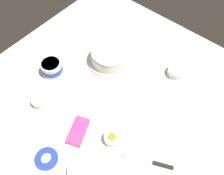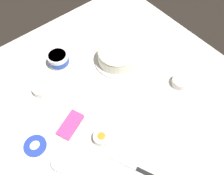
{
  "view_description": "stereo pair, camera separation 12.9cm",
  "coord_description": "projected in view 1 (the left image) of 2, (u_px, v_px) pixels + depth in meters",
  "views": [
    {
      "loc": [
        -0.46,
        -0.38,
        1.12
      ],
      "look_at": [
        0.08,
        0.08,
        0.04
      ],
      "focal_mm": 38.61,
      "sensor_mm": 36.0,
      "label": 1
    },
    {
      "loc": [
        -0.36,
        -0.47,
        1.12
      ],
      "look_at": [
        0.08,
        0.08,
        0.04
      ],
      "focal_mm": 38.61,
      "sensor_mm": 36.0,
      "label": 2
    }
  ],
  "objects": [
    {
      "name": "spreading_knife",
      "position": [
        152.0,
        163.0,
        1.1
      ],
      "size": [
        0.12,
        0.22,
        0.01
      ],
      "color": "silver",
      "rests_on": "ground_plane"
    },
    {
      "name": "ground_plane",
      "position": [
        113.0,
        109.0,
        1.26
      ],
      "size": [
        1.54,
        1.54,
        0.0
      ],
      "primitive_type": "plane",
      "color": "silver"
    },
    {
      "name": "sprinkle_bowl_green",
      "position": [
        176.0,
        72.0,
        1.37
      ],
      "size": [
        0.1,
        0.1,
        0.04
      ],
      "color": "white",
      "rests_on": "ground_plane"
    },
    {
      "name": "sprinkle_bowl_yellow",
      "position": [
        77.0,
        171.0,
        1.07
      ],
      "size": [
        0.08,
        0.08,
        0.03
      ],
      "color": "white",
      "rests_on": "ground_plane"
    },
    {
      "name": "candy_box_upper",
      "position": [
        78.0,
        131.0,
        1.18
      ],
      "size": [
        0.16,
        0.12,
        0.02
      ],
      "primitive_type": "cube",
      "rotation": [
        0.0,
        0.0,
        0.4
      ],
      "color": "#E53D8E",
      "rests_on": "ground_plane"
    },
    {
      "name": "paper_napkin",
      "position": [
        136.0,
        98.0,
        1.29
      ],
      "size": [
        0.17,
        0.17,
        0.01
      ],
      "primitive_type": "cube",
      "rotation": [
        0.0,
        0.0,
        0.12
      ],
      "color": "white",
      "rests_on": "ground_plane"
    },
    {
      "name": "frosting_tub",
      "position": [
        52.0,
        67.0,
        1.36
      ],
      "size": [
        0.12,
        0.12,
        0.08
      ],
      "color": "white",
      "rests_on": "ground_plane"
    },
    {
      "name": "frosting_tub_lid",
      "position": [
        46.0,
        159.0,
        1.11
      ],
      "size": [
        0.11,
        0.11,
        0.02
      ],
      "color": "#233DAD",
      "rests_on": "ground_plane"
    },
    {
      "name": "sprinkle_bowl_rainbow",
      "position": [
        41.0,
        100.0,
        1.26
      ],
      "size": [
        0.1,
        0.1,
        0.04
      ],
      "color": "white",
      "rests_on": "ground_plane"
    },
    {
      "name": "sprinkle_bowl_orange",
      "position": [
        112.0,
        138.0,
        1.15
      ],
      "size": [
        0.08,
        0.08,
        0.04
      ],
      "color": "white",
      "rests_on": "ground_plane"
    },
    {
      "name": "frosted_cake",
      "position": [
        110.0,
        55.0,
        1.39
      ],
      "size": [
        0.26,
        0.26,
        0.11
      ],
      "color": "white",
      "rests_on": "ground_plane"
    }
  ]
}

